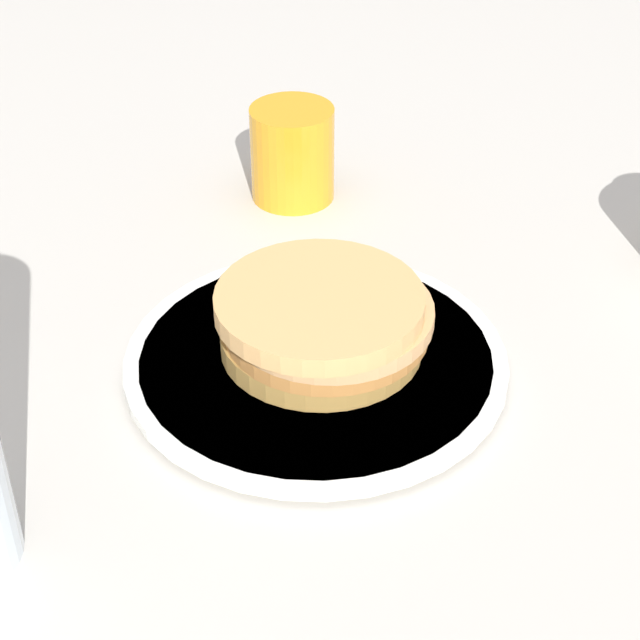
# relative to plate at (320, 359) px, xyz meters

# --- Properties ---
(ground_plane) EXTENTS (4.00, 4.00, 0.00)m
(ground_plane) POSITION_rel_plate_xyz_m (0.01, -0.00, -0.01)
(ground_plane) COLOR #BCB7AD
(plate) EXTENTS (0.26, 0.26, 0.01)m
(plate) POSITION_rel_plate_xyz_m (0.00, 0.00, 0.00)
(plate) COLOR silver
(plate) RESTS_ON ground_plane
(pancake_stack) EXTENTS (0.15, 0.15, 0.05)m
(pancake_stack) POSITION_rel_plate_xyz_m (0.00, 0.00, 0.03)
(pancake_stack) COLOR #AD843E
(pancake_stack) RESTS_ON plate
(juice_glass) EXTENTS (0.07, 0.07, 0.08)m
(juice_glass) POSITION_rel_plate_xyz_m (-0.18, 0.16, 0.03)
(juice_glass) COLOR orange
(juice_glass) RESTS_ON ground_plane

